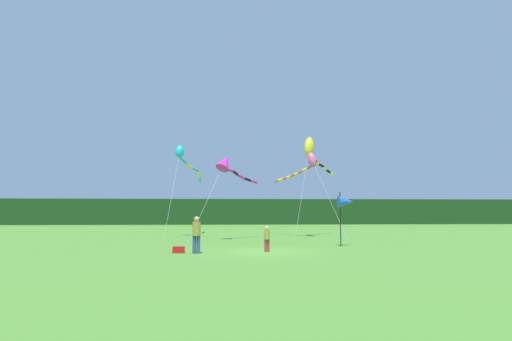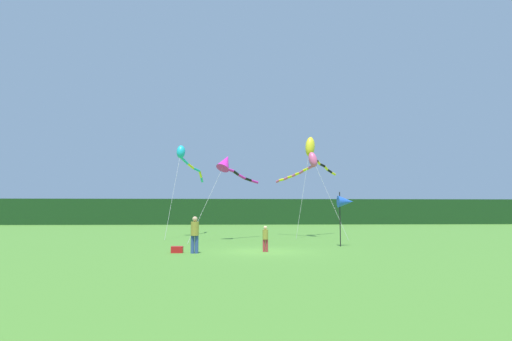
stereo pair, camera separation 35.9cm
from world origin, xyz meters
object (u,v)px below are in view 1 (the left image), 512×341
Objects in this scene: kite_yellow at (311,150)px; person_child at (267,237)px; kite_cyan at (184,158)px; kite_magenta at (227,164)px; kite_rainbow at (307,164)px; banner_flag_pole at (346,202)px; cooler_box at (179,250)px; person_adult at (196,233)px.

person_child is at bearing -111.20° from kite_yellow.
kite_cyan is at bearing 112.13° from person_child.
kite_rainbow is at bearing 24.34° from kite_magenta.
kite_rainbow reaches higher than banner_flag_pole.
cooler_box is at bearing -125.98° from kite_yellow.
kite_cyan reaches higher than kite_magenta.
kite_magenta is (-6.83, -3.56, -1.59)m from kite_yellow.
kite_yellow is at bearing 91.08° from banner_flag_pole.
cooler_box is 10.21m from banner_flag_pole.
kite_magenta reaches higher than banner_flag_pole.
kite_cyan is (-9.93, 2.21, 0.68)m from kite_rainbow.
banner_flag_pole is (8.46, 3.66, 1.58)m from person_adult.
kite_yellow is (-0.18, 9.27, 4.43)m from banner_flag_pole.
kite_rainbow is (-0.49, -0.70, -1.21)m from kite_yellow.
person_adult is at bearing -122.65° from kite_yellow.
kite_yellow is (9.16, 12.62, 6.85)m from cooler_box.
kite_yellow is at bearing -8.26° from kite_cyan.
kite_magenta is (2.33, 9.05, 5.26)m from cooler_box.
banner_flag_pole is (4.96, 3.07, 1.85)m from person_child.
person_child is 2.29× the size of cooler_box.
person_adult is at bearing -156.60° from banner_flag_pole.
person_child reaches higher than cooler_box.
kite_rainbow is (8.67, 11.92, 5.64)m from cooler_box.
cooler_box is 10.73m from kite_magenta.
cooler_box is at bearing -176.32° from person_child.
cooler_box is 0.08× the size of kite_rainbow.
kite_yellow is at bearing 54.88° from kite_rainbow.
kite_cyan is (-1.26, 14.13, 6.32)m from cooler_box.
kite_magenta is at bearing -155.66° from kite_rainbow.
person_adult reaches higher than cooler_box.
kite_yellow reaches higher than kite_magenta.
person_adult is 9.35m from banner_flag_pole.
kite_rainbow is (-0.67, 8.57, 3.22)m from banner_flag_pole.
banner_flag_pole is at bearing 19.75° from cooler_box.
person_child is 13.40m from kite_rainbow.
banner_flag_pole is 10.27m from kite_yellow.
banner_flag_pole is (9.33, 3.35, 2.42)m from cooler_box.
kite_rainbow is at bearing -125.12° from kite_yellow.
kite_magenta is (3.59, -5.08, -1.06)m from kite_cyan.
kite_rainbow is 1.09× the size of kite_magenta.
cooler_box is 15.78m from kite_rainbow.
kite_rainbow is at bearing 69.74° from person_child.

